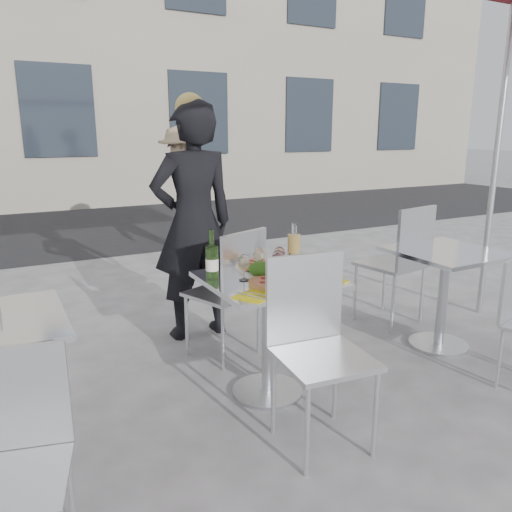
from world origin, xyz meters
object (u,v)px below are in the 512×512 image
main_table (268,311)px  side_table_right (444,278)px  chair_far (232,284)px  side_chair_lnear (13,448)px  carafe (294,250)px  wineglass_red_b (280,254)px  sugar_shaker (291,261)px  pizza_near (278,283)px  wineglass_red_a (278,258)px  side_chair_rfar (402,256)px  wineglass_white_a (244,262)px  pizza_far (262,265)px  wineglass_white_b (259,255)px  pedestrian_b (185,191)px  salad_plate (261,270)px  napkin_left (254,296)px  chair_near (315,334)px  woman_diner (193,223)px  wine_bottle (212,261)px  napkin_right (328,281)px

main_table → side_table_right: (1.50, 0.00, 0.00)m
chair_far → side_chair_lnear: bearing=19.5°
carafe → wineglass_red_b: bearing=-173.3°
chair_far → sugar_shaker: 0.55m
pizza_near → wineglass_red_a: bearing=59.4°
main_table → side_chair_rfar: size_ratio=0.74×
wineglass_white_a → wineglass_red_a: (0.22, -0.00, 0.00)m
pizza_far → wineglass_red_b: wineglass_red_b is taller
wineglass_white_a → wineglass_white_b: bearing=34.0°
side_chair_rfar → pizza_near: size_ratio=3.05×
pedestrian_b → wineglass_white_a: pedestrian_b is taller
side_chair_rfar → sugar_shaker: bearing=6.4°
wineglass_white_a → wineglass_red_a: 0.22m
chair_far → carafe: carafe is taller
salad_plate → napkin_left: (-0.22, -0.32, -0.03)m
chair_near → carafe: 0.71m
main_table → chair_far: chair_far is taller
sugar_shaker → side_chair_rfar: bearing=16.1°
chair_near → woman_diner: 1.62m
main_table → carafe: carafe is taller
side_chair_lnear → wine_bottle: bearing=49.9°
chair_far → pedestrian_b: size_ratio=0.56×
side_chair_rfar → chair_far: bearing=-12.2°
carafe → wineglass_white_a: size_ratio=1.84×
chair_near → woman_diner: (-0.04, 1.58, 0.33)m
side_chair_rfar → wineglass_white_a: size_ratio=6.43×
wineglass_red_b → side_table_right: bearing=-3.8°
salad_plate → carafe: size_ratio=0.76×
woman_diner → carafe: woman_diner is taller
main_table → pizza_far: size_ratio=2.21×
wine_bottle → wineglass_white_a: wine_bottle is taller
main_table → wineglass_red_a: size_ratio=4.76×
chair_far → side_table_right: bearing=138.8°
side_chair_lnear → wineglass_red_a: size_ratio=5.34×
side_chair_rfar → napkin_left: 1.93m
pizza_far → wine_bottle: 0.40m
carafe → napkin_right: carafe is taller
wineglass_white_b → napkin_right: size_ratio=0.74×
pizza_near → wine_bottle: wine_bottle is taller
wineglass_white_a → napkin_left: wineglass_white_a is taller
chair_far → woman_diner: (-0.07, 0.54, 0.35)m
pizza_near → sugar_shaker: (0.24, 0.24, 0.04)m
main_table → pedestrian_b: size_ratio=0.45×
main_table → wineglass_white_b: (0.01, 0.13, 0.32)m
pizza_near → pedestrian_b: bearing=77.3°
side_chair_lnear → side_chair_rfar: size_ratio=0.83×
side_chair_rfar → salad_plate: side_chair_rfar is taller
salad_plate → pizza_near: bearing=-89.3°
side_chair_rfar → wineglass_red_a: side_chair_rfar is taller
chair_far → woman_diner: size_ratio=0.52×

